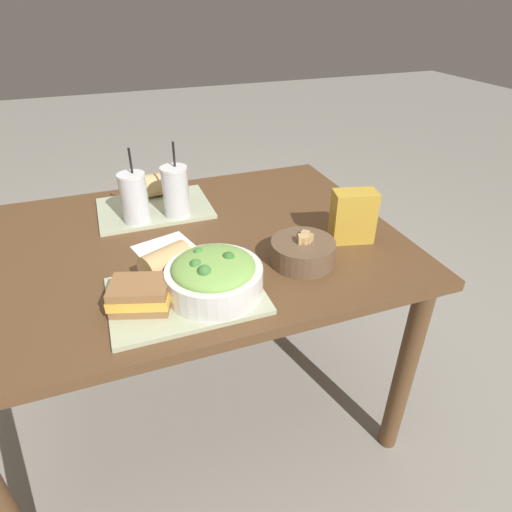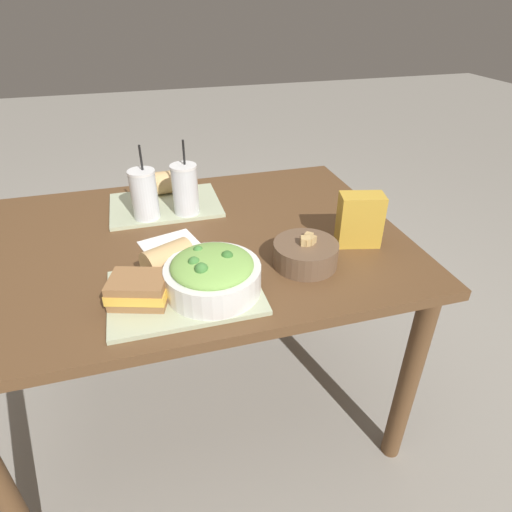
% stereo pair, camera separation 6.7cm
% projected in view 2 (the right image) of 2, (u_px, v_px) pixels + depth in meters
% --- Properties ---
extents(ground_plane, '(12.00, 12.00, 0.00)m').
position_uv_depth(ground_plane, '(207.00, 396.00, 1.67)').
color(ground_plane, gray).
extents(dining_table, '(1.25, 0.91, 0.72)m').
position_uv_depth(dining_table, '(195.00, 264.00, 1.34)').
color(dining_table, brown).
rests_on(dining_table, ground_plane).
extents(tray_near, '(0.36, 0.27, 0.01)m').
position_uv_depth(tray_near, '(185.00, 292.00, 1.05)').
color(tray_near, '#B2BC99').
rests_on(tray_near, dining_table).
extents(tray_far, '(0.36, 0.27, 0.01)m').
position_uv_depth(tray_far, '(165.00, 205.00, 1.46)').
color(tray_far, '#B2BC99').
rests_on(tray_far, dining_table).
extents(salad_bowl, '(0.23, 0.23, 0.11)m').
position_uv_depth(salad_bowl, '(213.00, 274.00, 1.02)').
color(salad_bowl, white).
rests_on(salad_bowl, tray_near).
extents(soup_bowl, '(0.17, 0.17, 0.09)m').
position_uv_depth(soup_bowl, '(306.00, 253.00, 1.14)').
color(soup_bowl, brown).
rests_on(soup_bowl, dining_table).
extents(sandwich_near, '(0.16, 0.14, 0.06)m').
position_uv_depth(sandwich_near, '(139.00, 290.00, 0.99)').
color(sandwich_near, olive).
rests_on(sandwich_near, tray_near).
extents(baguette_near, '(0.14, 0.12, 0.08)m').
position_uv_depth(baguette_near, '(169.00, 259.00, 1.09)').
color(baguette_near, tan).
rests_on(baguette_near, tray_near).
extents(baguette_far, '(0.12, 0.08, 0.08)m').
position_uv_depth(baguette_far, '(166.00, 182.00, 1.52)').
color(baguette_far, tan).
rests_on(baguette_far, tray_far).
extents(drink_cup_dark, '(0.08, 0.08, 0.24)m').
position_uv_depth(drink_cup_dark, '(144.00, 196.00, 1.34)').
color(drink_cup_dark, silver).
rests_on(drink_cup_dark, tray_far).
extents(drink_cup_red, '(0.08, 0.08, 0.24)m').
position_uv_depth(drink_cup_red, '(185.00, 191.00, 1.36)').
color(drink_cup_red, silver).
rests_on(drink_cup_red, tray_far).
extents(chip_bag, '(0.13, 0.10, 0.15)m').
position_uv_depth(chip_bag, '(360.00, 220.00, 1.22)').
color(chip_bag, gold).
rests_on(chip_bag, dining_table).
extents(napkin_folded, '(0.18, 0.15, 0.00)m').
position_uv_depth(napkin_folded, '(169.00, 243.00, 1.25)').
color(napkin_folded, white).
rests_on(napkin_folded, dining_table).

